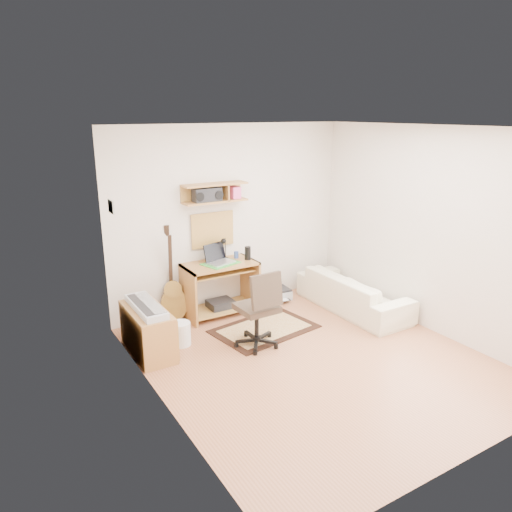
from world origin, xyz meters
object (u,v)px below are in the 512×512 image
cabinet (148,331)px  printer (275,294)px  sofa (353,286)px  desk (220,289)px  task_chair (257,308)px

cabinet → printer: size_ratio=2.14×
printer → sofa: bearing=-46.2°
desk → printer: size_ratio=2.37×
desk → printer: desk is taller
desk → cabinet: bearing=-155.0°
printer → task_chair: bearing=-127.2°
printer → cabinet: bearing=-159.1°
sofa → desk: bearing=63.9°
task_chair → printer: bearing=47.0°
task_chair → sofa: 1.79m
cabinet → sofa: (2.96, -0.25, 0.08)m
printer → desk: bearing=-171.4°
task_chair → printer: (1.03, 1.15, -0.41)m
task_chair → desk: bearing=85.5°
cabinet → printer: bearing=16.3°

